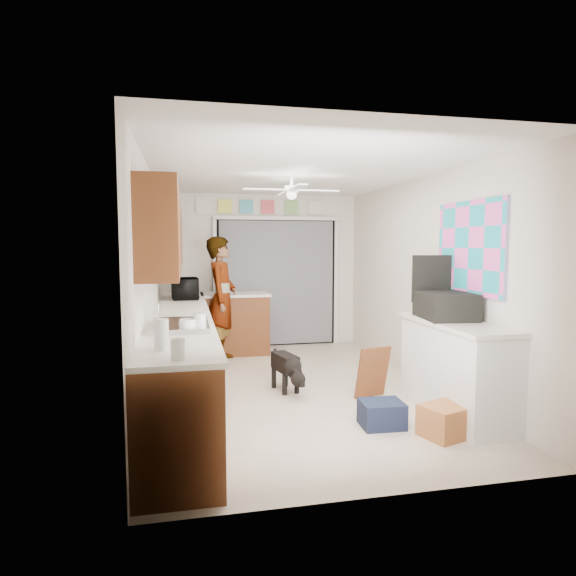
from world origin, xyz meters
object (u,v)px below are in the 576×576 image
paper_towel_roll (161,335)px  suitcase (445,305)px  cup (187,326)px  dog (285,370)px  navy_crate (382,414)px  man (222,299)px  microwave (185,289)px  cardboard_box (447,420)px

paper_towel_roll → suitcase: size_ratio=0.36×
cup → suitcase: size_ratio=0.23×
dog → cup: bearing=-145.5°
cup → suitcase: 2.56m
navy_crate → dog: (-0.65, 1.28, 0.12)m
suitcase → dog: bearing=153.9°
man → cup: bearing=-173.7°
paper_towel_roll → navy_crate: (1.93, 0.60, -0.93)m
microwave → navy_crate: bearing=-150.9°
microwave → man: 0.59m
suitcase → dog: size_ratio=1.01×
dog → navy_crate: bearing=-75.9°
suitcase → dog: suitcase is taller
navy_crate → man: (-1.25, 2.91, 0.78)m
microwave → man: bearing=-70.0°
microwave → paper_towel_roll: size_ratio=2.33×
cup → navy_crate: bearing=-2.6°
paper_towel_roll → navy_crate: size_ratio=0.57×
suitcase → paper_towel_roll: bearing=-154.0°
microwave → cardboard_box: bearing=-147.6°
suitcase → navy_crate: bearing=-151.1°
navy_crate → man: 3.26m
cup → man: size_ratio=0.08×
paper_towel_roll → man: (0.68, 3.51, -0.15)m
cardboard_box → microwave: bearing=126.8°
cardboard_box → navy_crate: size_ratio=1.15×
cup → cardboard_box: cup is taller
microwave → suitcase: bearing=-137.0°
microwave → man: size_ratio=0.29×
cup → paper_towel_roll: size_ratio=0.64×
paper_towel_roll → dog: 2.41m
navy_crate → dog: size_ratio=0.63×
cardboard_box → cup: bearing=169.7°
man → cardboard_box: bearing=-135.6°
navy_crate → cup: bearing=177.4°
man → dog: bearing=-143.6°
paper_towel_roll → navy_crate: bearing=17.4°
suitcase → microwave: bearing=144.8°
cup → suitcase: bearing=5.3°
suitcase → navy_crate: suitcase is taller
microwave → suitcase: microwave is taller
suitcase → cardboard_box: 1.18m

